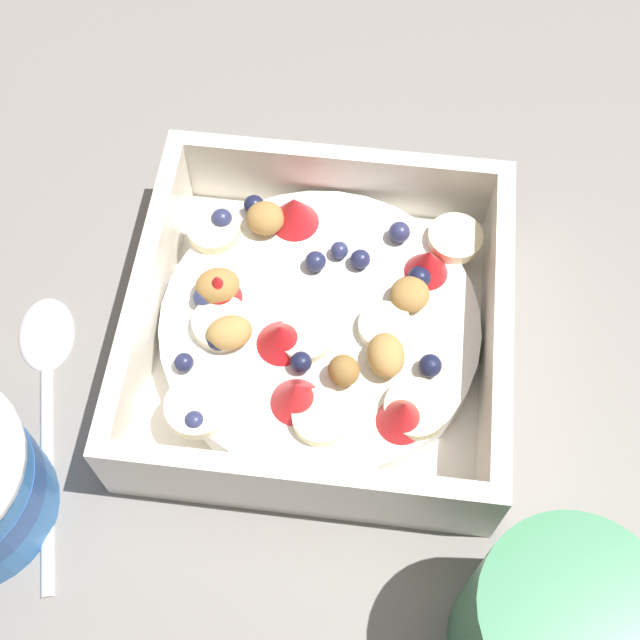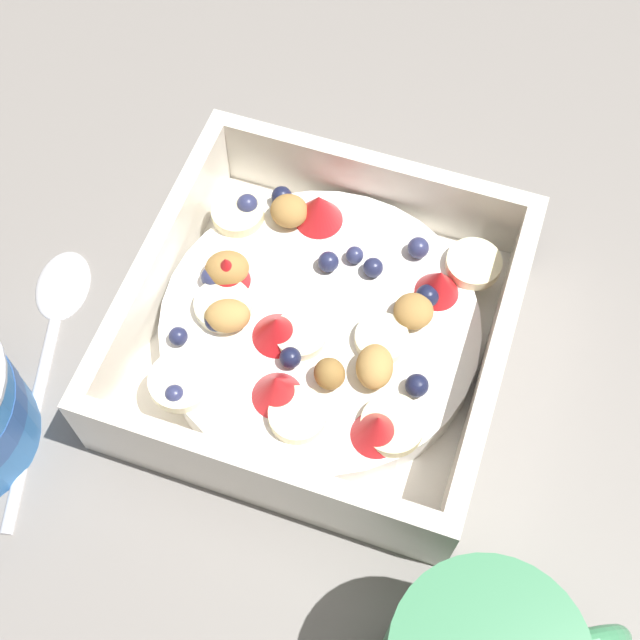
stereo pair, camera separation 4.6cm
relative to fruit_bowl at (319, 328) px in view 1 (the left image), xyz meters
name	(u,v)px [view 1 (the left image)]	position (x,y,z in m)	size (l,w,h in m)	color
ground_plane	(312,317)	(0.01, -0.02, -0.02)	(2.40, 2.40, 0.00)	gray
fruit_bowl	(319,328)	(0.00, 0.00, 0.00)	(0.20, 0.20, 0.06)	white
spoon	(45,372)	(0.15, 0.04, -0.02)	(0.07, 0.17, 0.01)	silver
coffee_mug	(556,627)	(-0.12, 0.15, 0.02)	(0.10, 0.08, 0.09)	#3D8456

